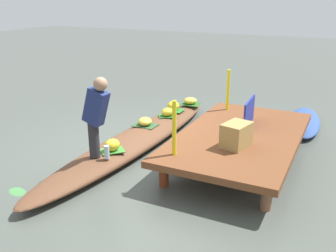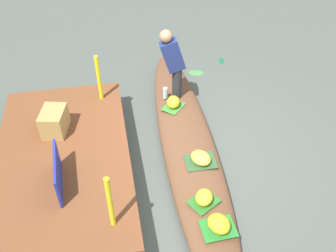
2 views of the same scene
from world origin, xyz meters
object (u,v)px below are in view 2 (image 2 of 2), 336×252
at_px(banana_bunch_2, 173,102).
at_px(water_bottle, 165,93).
at_px(banana_bunch_4, 201,158).
at_px(vendor_person, 173,61).
at_px(produce_crate, 54,121).
at_px(vendor_boat, 188,146).
at_px(banana_bunch_3, 219,224).
at_px(banana_bunch_1, 204,197).
at_px(market_banner, 58,172).

xyz_separation_m(banana_bunch_2, water_bottle, (0.27, 0.09, 0.00)).
distance_m(banana_bunch_4, vendor_person, 1.70).
height_order(banana_bunch_2, produce_crate, produce_crate).
xyz_separation_m(banana_bunch_4, vendor_person, (1.58, 0.09, 0.63)).
bearing_deg(water_bottle, vendor_boat, -171.90).
bearing_deg(vendor_person, banana_bunch_3, -179.37).
relative_size(banana_bunch_4, produce_crate, 0.71).
height_order(banana_bunch_3, water_bottle, water_bottle).
bearing_deg(banana_bunch_4, vendor_person, 3.24).
bearing_deg(banana_bunch_4, banana_bunch_1, 168.92).
relative_size(banana_bunch_2, vendor_person, 0.21).
bearing_deg(banana_bunch_4, vendor_boat, 7.87).
relative_size(banana_bunch_2, banana_bunch_3, 0.87).
bearing_deg(banana_bunch_3, vendor_person, 0.63).
height_order(water_bottle, produce_crate, produce_crate).
relative_size(banana_bunch_4, water_bottle, 1.54).
height_order(banana_bunch_3, vendor_person, vendor_person).
bearing_deg(market_banner, banana_bunch_3, -118.00).
bearing_deg(produce_crate, banana_bunch_1, -128.78).
bearing_deg(banana_bunch_3, market_banner, 65.01).
bearing_deg(produce_crate, vendor_boat, -99.68).
distance_m(banana_bunch_2, market_banner, 2.35).
xyz_separation_m(banana_bunch_1, produce_crate, (1.47, 1.83, 0.31)).
xyz_separation_m(vendor_boat, banana_bunch_2, (0.83, 0.07, 0.23)).
relative_size(vendor_boat, market_banner, 7.09).
height_order(vendor_boat, banana_bunch_1, banana_bunch_1).
xyz_separation_m(vendor_boat, produce_crate, (0.32, 1.90, 0.53)).
height_order(market_banner, produce_crate, market_banner).
bearing_deg(vendor_person, banana_bunch_1, 178.87).
relative_size(banana_bunch_3, vendor_person, 0.24).
bearing_deg(produce_crate, water_bottle, -66.07).
distance_m(banana_bunch_1, banana_bunch_3, 0.42).
height_order(banana_bunch_2, vendor_person, vendor_person).
bearing_deg(banana_bunch_2, water_bottle, 17.52).
xyz_separation_m(banana_bunch_1, vendor_person, (2.27, -0.04, 0.61)).
bearing_deg(vendor_boat, market_banner, 113.89).
height_order(vendor_boat, vendor_person, vendor_person).
height_order(vendor_person, water_bottle, vendor_person).
relative_size(vendor_person, produce_crate, 2.82).
bearing_deg(banana_bunch_3, produce_crate, 45.28).
bearing_deg(banana_bunch_1, vendor_person, -1.13).
relative_size(banana_bunch_3, market_banner, 0.39).
bearing_deg(vendor_boat, water_bottle, 10.50).
distance_m(vendor_boat, banana_bunch_4, 0.51).
xyz_separation_m(vendor_boat, banana_bunch_3, (-1.56, -0.00, 0.23)).
height_order(vendor_boat, market_banner, market_banner).
height_order(banana_bunch_1, vendor_person, vendor_person).
bearing_deg(banana_bunch_1, banana_bunch_4, -11.08).
height_order(banana_bunch_1, water_bottle, water_bottle).
bearing_deg(vendor_boat, banana_bunch_3, -177.46).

